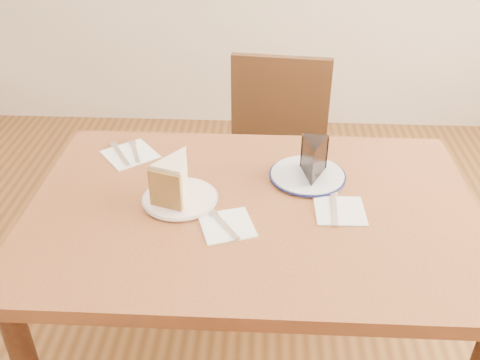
# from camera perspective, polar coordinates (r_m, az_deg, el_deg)

# --- Properties ---
(table) EXTENTS (1.20, 0.80, 0.75)m
(table) POSITION_cam_1_polar(r_m,az_deg,el_deg) (1.49, 1.34, -5.79)
(table) COLOR #5E3019
(table) RESTS_ON ground
(chair_far) EXTENTS (0.49, 0.49, 0.90)m
(chair_far) POSITION_cam_1_polar(r_m,az_deg,el_deg) (2.06, 3.67, 1.20)
(chair_far) COLOR #341D0F
(chair_far) RESTS_ON ground
(plate_cream) EXTENTS (0.20, 0.20, 0.01)m
(plate_cream) POSITION_cam_1_polar(r_m,az_deg,el_deg) (1.45, -6.39, -1.98)
(plate_cream) COLOR white
(plate_cream) RESTS_ON table
(plate_navy) EXTENTS (0.21, 0.21, 0.01)m
(plate_navy) POSITION_cam_1_polar(r_m,az_deg,el_deg) (1.55, 7.20, 0.48)
(plate_navy) COLOR white
(plate_navy) RESTS_ON table
(carrot_cake) EXTENTS (0.12, 0.14, 0.10)m
(carrot_cake) POSITION_cam_1_polar(r_m,az_deg,el_deg) (1.43, -6.73, 0.24)
(carrot_cake) COLOR #F7ECCC
(carrot_cake) RESTS_ON plate_cream
(chocolate_cake) EXTENTS (0.09, 0.11, 0.10)m
(chocolate_cake) POSITION_cam_1_polar(r_m,az_deg,el_deg) (1.51, 7.83, 1.92)
(chocolate_cake) COLOR black
(chocolate_cake) RESTS_ON plate_navy
(napkin_cream) EXTENTS (0.16, 0.16, 0.00)m
(napkin_cream) POSITION_cam_1_polar(r_m,az_deg,el_deg) (1.35, -1.39, -4.87)
(napkin_cream) COLOR white
(napkin_cream) RESTS_ON table
(napkin_navy) EXTENTS (0.13, 0.13, 0.00)m
(napkin_navy) POSITION_cam_1_polar(r_m,az_deg,el_deg) (1.43, 10.61, -3.25)
(napkin_navy) COLOR white
(napkin_navy) RESTS_ON table
(napkin_spare) EXTENTS (0.20, 0.20, 0.00)m
(napkin_spare) POSITION_cam_1_polar(r_m,az_deg,el_deg) (1.69, -11.65, 2.70)
(napkin_spare) COLOR white
(napkin_spare) RESTS_ON table
(fork_cream) EXTENTS (0.09, 0.12, 0.00)m
(fork_cream) POSITION_cam_1_polar(r_m,az_deg,el_deg) (1.35, -1.76, -4.73)
(fork_cream) COLOR silver
(fork_cream) RESTS_ON napkin_cream
(knife_navy) EXTENTS (0.03, 0.17, 0.00)m
(knife_navy) POSITION_cam_1_polar(r_m,az_deg,el_deg) (1.43, 9.99, -2.81)
(knife_navy) COLOR silver
(knife_navy) RESTS_ON napkin_navy
(fork_spare) EXTENTS (0.06, 0.14, 0.00)m
(fork_spare) POSITION_cam_1_polar(r_m,az_deg,el_deg) (1.69, -11.15, 2.98)
(fork_spare) COLOR silver
(fork_spare) RESTS_ON napkin_spare
(knife_spare) EXTENTS (0.09, 0.14, 0.00)m
(knife_spare) POSITION_cam_1_polar(r_m,az_deg,el_deg) (1.69, -12.65, 2.73)
(knife_spare) COLOR silver
(knife_spare) RESTS_ON napkin_spare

